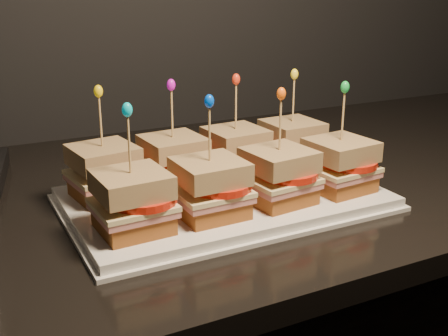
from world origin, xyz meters
name	(u,v)px	position (x,y,z in m)	size (l,w,h in m)	color
granite_slab	(316,170)	(-0.27, 1.65, 0.89)	(2.57, 0.71, 0.03)	black
platter	(224,199)	(-0.51, 1.55, 0.91)	(0.43, 0.27, 0.02)	white
platter_rim	(224,203)	(-0.51, 1.55, 0.90)	(0.44, 0.28, 0.01)	white
sandwich_0_bread_bot	(105,189)	(-0.66, 1.61, 0.93)	(0.08, 0.08, 0.02)	brown
sandwich_0_ham	(105,179)	(-0.66, 1.61, 0.95)	(0.09, 0.08, 0.01)	#B96160
sandwich_0_cheese	(104,174)	(-0.66, 1.61, 0.95)	(0.09, 0.09, 0.01)	beige
sandwich_0_tomato	(114,169)	(-0.65, 1.60, 0.96)	(0.08, 0.08, 0.01)	red
sandwich_0_bread_top	(103,156)	(-0.66, 1.61, 0.98)	(0.08, 0.08, 0.03)	#5E360C
sandwich_0_pick	(101,125)	(-0.66, 1.61, 1.02)	(0.00, 0.00, 0.09)	tan
sandwich_0_frill	(98,91)	(-0.66, 1.61, 1.07)	(0.01, 0.01, 0.02)	yellow
sandwich_1_bread_bot	(174,178)	(-0.56, 1.61, 0.93)	(0.08, 0.08, 0.02)	brown
sandwich_1_ham	(174,168)	(-0.56, 1.61, 0.95)	(0.09, 0.08, 0.01)	#B96160
sandwich_1_cheese	(174,164)	(-0.56, 1.61, 0.95)	(0.09, 0.09, 0.01)	beige
sandwich_1_tomato	(183,159)	(-0.55, 1.60, 0.96)	(0.08, 0.08, 0.01)	red
sandwich_1_bread_top	(173,146)	(-0.56, 1.61, 0.98)	(0.08, 0.08, 0.03)	#5E360C
sandwich_1_pick	(172,117)	(-0.56, 1.61, 1.02)	(0.00, 0.00, 0.09)	tan
sandwich_1_frill	(171,85)	(-0.56, 1.61, 1.07)	(0.01, 0.01, 0.02)	#CA10CC
sandwich_2_bread_bot	(235,168)	(-0.46, 1.61, 0.93)	(0.08, 0.08, 0.02)	brown
sandwich_2_ham	(236,158)	(-0.46, 1.61, 0.95)	(0.09, 0.08, 0.01)	#B96160
sandwich_2_cheese	(236,154)	(-0.46, 1.61, 0.95)	(0.09, 0.09, 0.01)	beige
sandwich_2_tomato	(244,149)	(-0.44, 1.60, 0.96)	(0.08, 0.08, 0.01)	red
sandwich_2_bread_top	(236,138)	(-0.46, 1.61, 0.98)	(0.08, 0.08, 0.03)	#5E360C
sandwich_2_pick	(236,109)	(-0.46, 1.61, 1.02)	(0.00, 0.00, 0.09)	tan
sandwich_2_frill	(236,79)	(-0.46, 1.61, 1.07)	(0.01, 0.01, 0.02)	red
sandwich_3_bread_bot	(291,159)	(-0.35, 1.61, 0.93)	(0.08, 0.08, 0.02)	brown
sandwich_3_ham	(291,150)	(-0.35, 1.61, 0.95)	(0.09, 0.08, 0.01)	#B96160
sandwich_3_cheese	(292,146)	(-0.35, 1.61, 0.95)	(0.09, 0.09, 0.01)	beige
sandwich_3_tomato	(300,141)	(-0.34, 1.60, 0.96)	(0.08, 0.08, 0.01)	red
sandwich_3_bread_top	(292,130)	(-0.35, 1.61, 0.98)	(0.08, 0.08, 0.03)	#5E360C
sandwich_3_pick	(293,103)	(-0.35, 1.61, 1.02)	(0.00, 0.00, 0.09)	tan
sandwich_3_frill	(294,74)	(-0.35, 1.61, 1.07)	(0.01, 0.01, 0.02)	yellow
sandwich_4_bread_bot	(133,221)	(-0.66, 1.49, 0.93)	(0.08, 0.08, 0.02)	brown
sandwich_4_ham	(133,210)	(-0.66, 1.49, 0.95)	(0.09, 0.08, 0.01)	#B96160
sandwich_4_cheese	(132,204)	(-0.66, 1.49, 0.95)	(0.09, 0.09, 0.01)	beige
sandwich_4_tomato	(143,198)	(-0.65, 1.48, 0.96)	(0.08, 0.08, 0.01)	red
sandwich_4_bread_top	(131,184)	(-0.66, 1.49, 0.98)	(0.08, 0.08, 0.03)	#5E360C
sandwich_4_pick	(129,148)	(-0.66, 1.49, 1.02)	(0.00, 0.00, 0.09)	tan
sandwich_4_frill	(127,110)	(-0.66, 1.49, 1.07)	(0.01, 0.01, 0.02)	#03B5C7
sandwich_5_bread_bot	(210,207)	(-0.56, 1.49, 0.93)	(0.08, 0.08, 0.02)	brown
sandwich_5_ham	(210,196)	(-0.56, 1.49, 0.95)	(0.09, 0.08, 0.01)	#B96160
sandwich_5_cheese	(210,190)	(-0.56, 1.49, 0.95)	(0.09, 0.09, 0.01)	beige
sandwich_5_tomato	(221,185)	(-0.55, 1.48, 0.96)	(0.08, 0.08, 0.01)	red
sandwich_5_bread_top	(210,171)	(-0.56, 1.49, 0.98)	(0.08, 0.08, 0.03)	#5E360C
sandwich_5_pick	(210,137)	(-0.56, 1.49, 1.02)	(0.00, 0.00, 0.09)	tan
sandwich_5_frill	(209,101)	(-0.56, 1.49, 1.07)	(0.01, 0.01, 0.02)	#0342CD
sandwich_6_bread_bot	(278,193)	(-0.46, 1.49, 0.93)	(0.08, 0.08, 0.02)	brown
sandwich_6_ham	(278,183)	(-0.46, 1.49, 0.95)	(0.09, 0.08, 0.01)	#B96160
sandwich_6_cheese	(278,178)	(-0.46, 1.49, 0.95)	(0.09, 0.09, 0.01)	beige
sandwich_6_tomato	(289,173)	(-0.44, 1.48, 0.96)	(0.08, 0.08, 0.01)	red
sandwich_6_bread_top	(279,160)	(-0.46, 1.49, 0.98)	(0.08, 0.08, 0.03)	#5E360C
sandwich_6_pick	(280,128)	(-0.46, 1.49, 1.02)	(0.00, 0.00, 0.09)	tan
sandwich_6_frill	(281,94)	(-0.46, 1.49, 1.07)	(0.01, 0.01, 0.02)	#F15A0E
sandwich_7_bread_bot	(338,182)	(-0.35, 1.49, 0.93)	(0.08, 0.08, 0.02)	brown
sandwich_7_ham	(339,172)	(-0.35, 1.49, 0.95)	(0.09, 0.08, 0.01)	#B96160
sandwich_7_cheese	(339,167)	(-0.35, 1.49, 0.95)	(0.09, 0.09, 0.01)	beige
sandwich_7_tomato	(349,162)	(-0.34, 1.48, 0.96)	(0.08, 0.08, 0.01)	red
sandwich_7_bread_top	(341,150)	(-0.35, 1.49, 0.98)	(0.08, 0.08, 0.03)	#5E360C
sandwich_7_pick	(343,119)	(-0.35, 1.49, 1.02)	(0.00, 0.00, 0.09)	tan
sandwich_7_frill	(345,87)	(-0.35, 1.49, 1.07)	(0.01, 0.01, 0.02)	green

